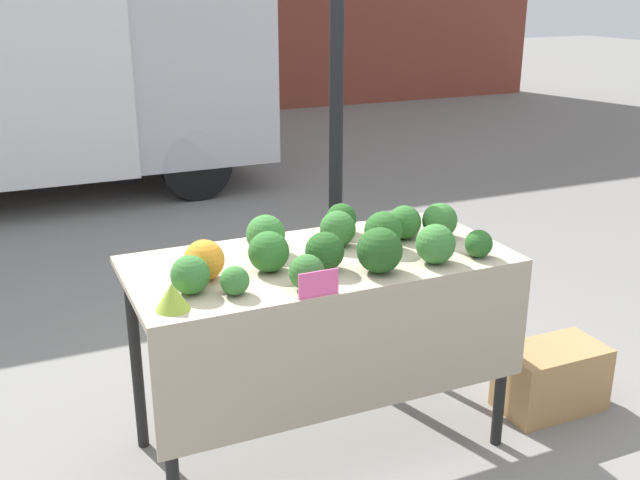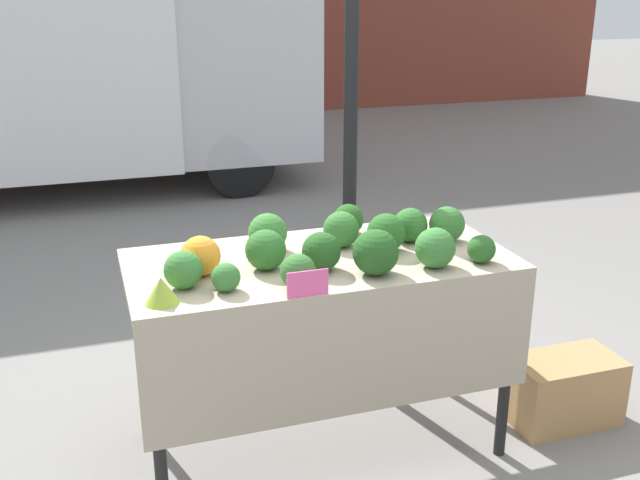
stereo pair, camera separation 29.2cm
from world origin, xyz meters
TOP-DOWN VIEW (x-y plane):
  - ground_plane at (0.00, 0.00)m, footprint 40.00×40.00m
  - tent_pole at (0.36, 0.62)m, footprint 0.07×0.07m
  - parked_truck at (-1.39, 4.98)m, footprint 5.20×1.89m
  - market_table at (0.00, -0.07)m, footprint 1.61×0.76m
  - orange_cauliflower at (-0.51, -0.03)m, footprint 0.16×0.16m
  - romanesco_head at (-0.69, -0.26)m, footprint 0.13×0.13m
  - broccoli_head_0 at (0.60, 0.03)m, footprint 0.16×0.16m
  - broccoli_head_1 at (-0.04, -0.13)m, footprint 0.16×0.16m
  - broccoli_head_2 at (-0.25, -0.05)m, footprint 0.17×0.17m
  - broccoli_head_3 at (0.13, 0.11)m, footprint 0.16×0.16m
  - broccoli_head_4 at (0.22, 0.26)m, footprint 0.14×0.14m
  - broccoli_head_5 at (0.30, -0.01)m, footprint 0.17×0.17m
  - broccoli_head_6 at (0.61, -0.26)m, footprint 0.12×0.12m
  - broccoli_head_7 at (0.15, -0.24)m, footprint 0.18×0.18m
  - broccoli_head_8 at (0.41, -0.24)m, footprint 0.17×0.17m
  - broccoli_head_9 at (-0.59, -0.15)m, footprint 0.15×0.15m
  - broccoli_head_10 at (-0.19, 0.15)m, footprint 0.17×0.17m
  - broccoli_head_11 at (0.45, 0.08)m, footprint 0.15×0.15m
  - broccoli_head_12 at (-0.44, -0.22)m, footprint 0.11×0.11m
  - broccoli_head_13 at (-0.18, -0.28)m, footprint 0.14×0.14m
  - price_sign at (-0.17, -0.37)m, footprint 0.16×0.01m
  - produce_crate at (1.17, -0.17)m, footprint 0.51×0.29m

SIDE VIEW (x-z plane):
  - ground_plane at x=0.00m, z-range 0.00..0.00m
  - produce_crate at x=1.17m, z-range 0.00..0.33m
  - market_table at x=0.00m, z-range 0.32..1.24m
  - romanesco_head at x=-0.69m, z-range 0.91..1.01m
  - price_sign at x=-0.17m, z-range 0.91..1.01m
  - broccoli_head_12 at x=-0.44m, z-range 0.91..1.02m
  - broccoli_head_6 at x=0.61m, z-range 0.91..1.03m
  - broccoli_head_13 at x=-0.18m, z-range 0.91..1.05m
  - broccoli_head_4 at x=0.22m, z-range 0.91..1.06m
  - broccoli_head_9 at x=-0.59m, z-range 0.91..1.06m
  - broccoli_head_11 at x=0.45m, z-range 0.91..1.07m
  - broccoli_head_3 at x=0.13m, z-range 0.91..1.07m
  - broccoli_head_1 at x=-0.04m, z-range 0.91..1.07m
  - broccoli_head_0 at x=0.60m, z-range 0.91..1.07m
  - orange_cauliflower at x=-0.51m, z-range 0.91..1.07m
  - broccoli_head_2 at x=-0.25m, z-range 0.91..1.08m
  - broccoli_head_8 at x=0.41m, z-range 0.91..1.08m
  - broccoli_head_5 at x=0.30m, z-range 0.91..1.08m
  - broccoli_head_10 at x=-0.19m, z-range 0.91..1.08m
  - broccoli_head_7 at x=0.15m, z-range 0.91..1.10m
  - tent_pole at x=0.36m, z-range 0.00..2.72m
  - parked_truck at x=-1.39m, z-range 0.06..2.86m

